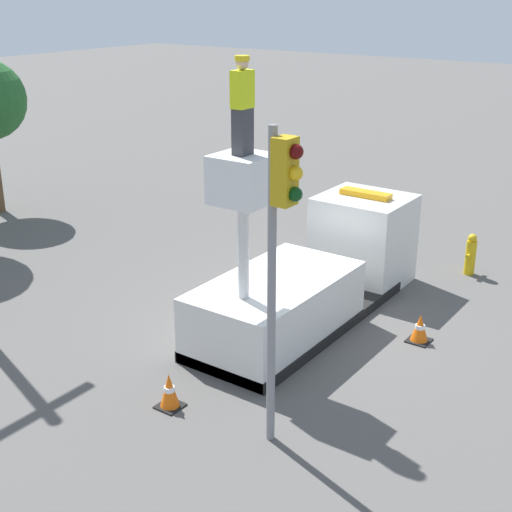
{
  "coord_description": "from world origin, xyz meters",
  "views": [
    {
      "loc": [
        -12.37,
        -7.56,
        7.11
      ],
      "look_at": [
        -3.05,
        -0.96,
        2.77
      ],
      "focal_mm": 50.0,
      "sensor_mm": 36.0,
      "label": 1
    }
  ],
  "objects_px": {
    "bucket_truck": "(313,278)",
    "worker": "(242,106)",
    "traffic_cone_curbside": "(420,329)",
    "traffic_light_pole": "(280,229)",
    "fire_hydrant": "(471,255)",
    "traffic_cone_rear": "(169,391)"
  },
  "relations": [
    {
      "from": "bucket_truck",
      "to": "worker",
      "type": "height_order",
      "value": "worker"
    },
    {
      "from": "fire_hydrant",
      "to": "traffic_cone_curbside",
      "type": "relative_size",
      "value": 1.78
    },
    {
      "from": "traffic_cone_rear",
      "to": "traffic_cone_curbside",
      "type": "bearing_deg",
      "value": -27.91
    },
    {
      "from": "worker",
      "to": "traffic_cone_curbside",
      "type": "bearing_deg",
      "value": -41.92
    },
    {
      "from": "bucket_truck",
      "to": "traffic_cone_rear",
      "type": "xyz_separation_m",
      "value": [
        -4.82,
        0.09,
        -0.59
      ]
    },
    {
      "from": "bucket_truck",
      "to": "fire_hydrant",
      "type": "relative_size",
      "value": 6.27
    },
    {
      "from": "traffic_light_pole",
      "to": "fire_hydrant",
      "type": "bearing_deg",
      "value": -0.16
    },
    {
      "from": "traffic_cone_rear",
      "to": "traffic_cone_curbside",
      "type": "relative_size",
      "value": 1.08
    },
    {
      "from": "traffic_light_pole",
      "to": "traffic_cone_rear",
      "type": "distance_m",
      "value": 4.04
    },
    {
      "from": "fire_hydrant",
      "to": "traffic_cone_curbside",
      "type": "bearing_deg",
      "value": -173.9
    },
    {
      "from": "worker",
      "to": "traffic_cone_rear",
      "type": "distance_m",
      "value": 5.26
    },
    {
      "from": "bucket_truck",
      "to": "traffic_light_pole",
      "type": "height_order",
      "value": "traffic_light_pole"
    },
    {
      "from": "traffic_light_pole",
      "to": "fire_hydrant",
      "type": "xyz_separation_m",
      "value": [
        9.05,
        -0.03,
        -3.19
      ]
    },
    {
      "from": "bucket_truck",
      "to": "traffic_light_pole",
      "type": "xyz_separation_m",
      "value": [
        -4.55,
        -2.06,
        2.82
      ]
    },
    {
      "from": "bucket_truck",
      "to": "traffic_cone_curbside",
      "type": "height_order",
      "value": "bucket_truck"
    },
    {
      "from": "bucket_truck",
      "to": "traffic_cone_curbside",
      "type": "bearing_deg",
      "value": -86.27
    },
    {
      "from": "fire_hydrant",
      "to": "traffic_cone_rear",
      "type": "distance_m",
      "value": 9.57
    },
    {
      "from": "bucket_truck",
      "to": "traffic_light_pole",
      "type": "bearing_deg",
      "value": -155.63
    },
    {
      "from": "worker",
      "to": "fire_hydrant",
      "type": "xyz_separation_m",
      "value": [
        7.17,
        -2.09,
        -4.57
      ]
    },
    {
      "from": "bucket_truck",
      "to": "worker",
      "type": "bearing_deg",
      "value": 180.0
    },
    {
      "from": "fire_hydrant",
      "to": "traffic_cone_curbside",
      "type": "distance_m",
      "value": 4.36
    },
    {
      "from": "traffic_cone_curbside",
      "to": "traffic_light_pole",
      "type": "bearing_deg",
      "value": 174.09
    }
  ]
}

